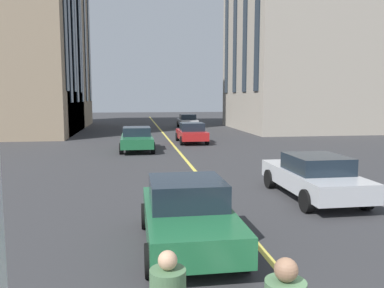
{
  "coord_description": "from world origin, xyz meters",
  "views": [
    {
      "loc": [
        -2.31,
        2.56,
        3.12
      ],
      "look_at": [
        9.67,
        0.74,
        1.65
      ],
      "focal_mm": 36.18,
      "sensor_mm": 36.0,
      "label": 1
    }
  ],
  "objects_px": {
    "car_silver_mid": "(314,176)",
    "car_silver_far": "(188,121)",
    "car_red_parked_b": "(192,133)",
    "car_green_trailing": "(188,213)",
    "car_green_near": "(137,139)"
  },
  "relations": [
    {
      "from": "car_silver_far",
      "to": "car_green_near",
      "type": "relative_size",
      "value": 0.89
    },
    {
      "from": "car_silver_far",
      "to": "car_red_parked_b",
      "type": "xyz_separation_m",
      "value": [
        -13.43,
        1.59,
        0.0
      ]
    },
    {
      "from": "car_red_parked_b",
      "to": "car_green_trailing",
      "type": "bearing_deg",
      "value": 171.2
    },
    {
      "from": "car_silver_mid",
      "to": "car_silver_far",
      "type": "relative_size",
      "value": 1.13
    },
    {
      "from": "car_silver_mid",
      "to": "car_red_parked_b",
      "type": "relative_size",
      "value": 1.13
    },
    {
      "from": "car_red_parked_b",
      "to": "car_silver_mid",
      "type": "bearing_deg",
      "value": -174.13
    },
    {
      "from": "car_silver_far",
      "to": "car_green_trailing",
      "type": "xyz_separation_m",
      "value": [
        -31.82,
        4.44,
        0.0
      ]
    },
    {
      "from": "car_silver_mid",
      "to": "car_red_parked_b",
      "type": "height_order",
      "value": "car_red_parked_b"
    },
    {
      "from": "car_silver_mid",
      "to": "car_green_trailing",
      "type": "relative_size",
      "value": 1.13
    },
    {
      "from": "car_silver_far",
      "to": "car_green_trailing",
      "type": "distance_m",
      "value": 32.12
    },
    {
      "from": "car_silver_far",
      "to": "car_green_near",
      "type": "xyz_separation_m",
      "value": [
        -16.67,
        5.35,
        0.0
      ]
    },
    {
      "from": "car_silver_far",
      "to": "car_red_parked_b",
      "type": "distance_m",
      "value": 13.52
    },
    {
      "from": "car_green_near",
      "to": "car_green_trailing",
      "type": "relative_size",
      "value": 1.13
    },
    {
      "from": "car_silver_far",
      "to": "car_green_near",
      "type": "height_order",
      "value": "car_silver_far"
    },
    {
      "from": "car_red_parked_b",
      "to": "car_green_trailing",
      "type": "relative_size",
      "value": 1.0
    }
  ]
}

